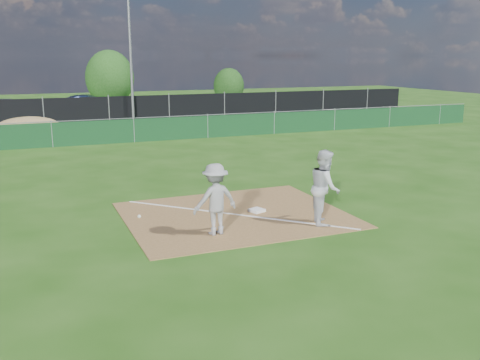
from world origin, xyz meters
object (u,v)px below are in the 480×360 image
Objects in this scene: car_mid at (90,107)px; tree_mid at (110,78)px; runner at (325,187)px; car_left at (8,109)px; tree_right at (229,86)px; first_base at (257,210)px; light_pole at (131,61)px; car_right at (164,106)px; play_at_first at (215,199)px.

car_mid is 8.97m from tree_mid.
tree_mid is at bearing 22.75° from runner.
tree_right is at bearing -61.13° from car_left.
tree_mid is (1.33, 33.92, 2.44)m from first_base.
light_pole reaches higher than runner.
car_left is 19.22m from tree_right.
tree_right reaches higher than runner.
car_left is 5.51m from car_mid.
runner is (1.24, -1.59, 0.93)m from first_base.
car_right is 0.91× the size of tree_mid.
runner is at bearing -88.97° from light_pole.
light_pole is 1.72× the size of car_left.
car_right is (10.85, -0.65, -0.15)m from car_left.
car_right is at bearing 17.06° from runner.
first_base is 0.07× the size of car_mid.
car_left is at bearing 38.52° from runner.
car_left is at bearing 104.05° from first_base.
car_left is 1.41× the size of tree_right.
light_pole reaches higher than first_base.
car_right is (5.84, 27.71, -0.26)m from play_at_first.
car_left is at bearing 100.02° from play_at_first.
tree_right is (18.43, 5.39, 0.89)m from car_left.
car_left is at bearing -139.36° from tree_mid.
car_mid is (-2.67, 27.15, -0.16)m from runner.
car_left is at bearing 107.62° from car_right.
runner is 0.40× the size of car_mid.
runner is at bearing -107.08° from tree_right.
car_right is at bearing -80.87° from car_left.
tree_mid reaches higher than car_mid.
car_mid reaches higher than first_base.
play_at_first reaches higher than car_right.
first_base is at bearing 38.36° from play_at_first.
car_right is (2.85, 27.92, -0.34)m from runner.
light_pole is at bearing -143.84° from car_mid.
tree_mid is at bearing 87.75° from first_base.
tree_mid reaches higher than play_at_first.
light_pole is 22.04m from first_base.
tree_right reaches higher than car_mid.
light_pole is 1.81× the size of car_right.
play_at_first is at bearing -141.64° from first_base.
light_pole is at bearing -135.40° from tree_right.
runner is (0.42, -23.27, -3.01)m from light_pole.
tree_mid reaches higher than car_left.
car_mid is 5.58m from car_right.
car_right is at bearing -141.44° from tree_right.
tree_right is at bearing 44.60° from light_pole.
car_mid is at bearing 120.13° from light_pole.
play_at_first is 0.51× the size of car_mid.
play_at_first is 28.32m from car_right.
tree_right is (10.43, 33.97, 0.70)m from runner.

